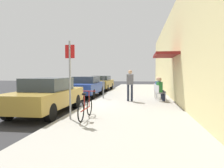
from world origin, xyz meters
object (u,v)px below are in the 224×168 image
(parked_car_1, at_px, (86,86))
(seated_patron_1, at_px, (159,87))
(bicycle_0, at_px, (86,108))
(parked_car_2, at_px, (101,83))
(parked_car_0, at_px, (47,95))
(cafe_chair_1, at_px, (158,91))
(seated_patron_0, at_px, (160,88))
(cafe_chair_0, at_px, (159,92))
(cafe_chair_2, at_px, (157,90))
(parking_meter, at_px, (103,86))
(pedestrian_standing, at_px, (130,83))
(street_sign, at_px, (70,74))

(parked_car_1, bearing_deg, seated_patron_1, -18.11)
(bicycle_0, bearing_deg, parked_car_2, 99.00)
(parked_car_1, distance_m, parked_car_2, 5.30)
(parked_car_2, height_order, bicycle_0, parked_car_2)
(parked_car_0, relative_size, cafe_chair_1, 5.06)
(seated_patron_0, bearing_deg, parked_car_1, 153.13)
(parked_car_2, xyz_separation_m, cafe_chair_0, (4.80, -7.79, -0.10))
(parked_car_0, relative_size, cafe_chair_0, 5.06)
(parked_car_0, xyz_separation_m, parked_car_1, (-0.00, 5.96, -0.01))
(cafe_chair_0, xyz_separation_m, seated_patron_0, (0.06, 0.02, 0.19))
(cafe_chair_2, bearing_deg, parking_meter, -164.98)
(parking_meter, bearing_deg, bicycle_0, -85.48)
(cafe_chair_2, distance_m, pedestrian_standing, 2.48)
(parked_car_1, height_order, seated_patron_1, seated_patron_1)
(bicycle_0, relative_size, seated_patron_1, 1.33)
(parked_car_0, height_order, street_sign, street_sign)
(parked_car_0, height_order, seated_patron_0, parked_car_0)
(parked_car_1, relative_size, seated_patron_0, 3.41)
(cafe_chair_1, relative_size, seated_patron_1, 0.67)
(parked_car_1, bearing_deg, pedestrian_standing, -40.10)
(seated_patron_0, bearing_deg, pedestrian_standing, -171.43)
(street_sign, relative_size, cafe_chair_0, 2.99)
(bicycle_0, distance_m, cafe_chair_1, 6.27)
(parked_car_0, distance_m, seated_patron_1, 6.53)
(cafe_chair_1, bearing_deg, seated_patron_1, 16.40)
(cafe_chair_1, bearing_deg, cafe_chair_2, 89.95)
(seated_patron_1, xyz_separation_m, pedestrian_standing, (-1.64, -1.12, 0.30))
(parked_car_1, height_order, bicycle_0, parked_car_1)
(street_sign, xyz_separation_m, bicycle_0, (0.48, 0.16, -1.16))
(parked_car_2, height_order, cafe_chair_1, parked_car_2)
(parked_car_0, height_order, cafe_chair_0, parked_car_0)
(street_sign, distance_m, cafe_chair_0, 5.97)
(cafe_chair_2, bearing_deg, seated_patron_1, -85.48)
(cafe_chair_0, bearing_deg, seated_patron_0, 18.95)
(seated_patron_1, bearing_deg, pedestrian_standing, -145.69)
(parked_car_0, relative_size, cafe_chair_2, 5.06)
(parked_car_0, xyz_separation_m, seated_patron_1, (4.86, 4.37, 0.07))
(cafe_chair_2, bearing_deg, pedestrian_standing, -130.70)
(parked_car_0, height_order, pedestrian_standing, pedestrian_standing)
(parked_car_2, bearing_deg, cafe_chair_0, -58.33)
(pedestrian_standing, bearing_deg, parked_car_0, -134.74)
(street_sign, bearing_deg, seated_patron_0, 55.53)
(bicycle_0, distance_m, pedestrian_standing, 4.70)
(parked_car_1, bearing_deg, parked_car_2, 90.00)
(parking_meter, height_order, cafe_chair_1, parking_meter)
(parking_meter, distance_m, bicycle_0, 5.49)
(seated_patron_1, bearing_deg, parked_car_0, -138.05)
(seated_patron_1, bearing_deg, cafe_chair_2, 94.52)
(bicycle_0, height_order, pedestrian_standing, pedestrian_standing)
(street_sign, bearing_deg, cafe_chair_0, 55.88)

